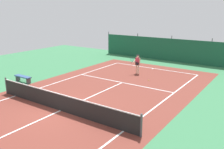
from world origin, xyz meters
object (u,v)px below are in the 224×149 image
Objects in this scene: tennis_net at (60,102)px; tennis_ball_near_player at (149,80)px; courtside_bench at (23,77)px; tennis_player at (137,63)px; parked_car at (161,48)px.

tennis_ball_near_player is at bearing 80.03° from tennis_net.
courtside_bench reaches higher than tennis_ball_near_player.
courtside_bench is at bearing 160.78° from tennis_net.
tennis_player reaches higher than tennis_ball_near_player.
parked_car reaches higher than tennis_player.
parked_car is (-3.60, 10.43, 0.81)m from tennis_ball_near_player.
tennis_ball_near_player is at bearing 112.49° from parked_car.
tennis_player is at bearing 142.40° from tennis_ball_near_player.
parked_car is at bearing 109.03° from tennis_ball_near_player.
tennis_net is at bearing 102.93° from tennis_player.
tennis_player is (-0.38, 9.41, 0.45)m from tennis_net.
tennis_player is 24.85× the size of tennis_ball_near_player.
parked_car reaches higher than tennis_net.
parked_car reaches higher than tennis_ball_near_player.
courtside_bench is at bearing 79.22° from parked_car.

